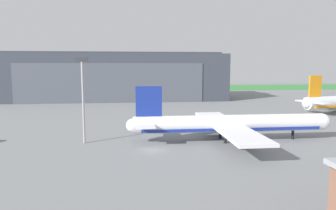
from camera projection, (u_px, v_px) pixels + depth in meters
ground_plane at (152, 150)px, 57.75m from camera, size 440.00×440.00×0.00m
grass_field_strip at (137, 88)px, 220.28m from camera, size 440.00×56.00×0.08m
maintenance_hangar at (113, 76)px, 147.66m from camera, size 102.67×35.27×21.94m
airliner_near_right at (230, 124)px, 64.37m from camera, size 42.88×34.15×11.38m
apron_light_mast at (83, 93)px, 61.69m from camera, size 2.40×0.50×17.00m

